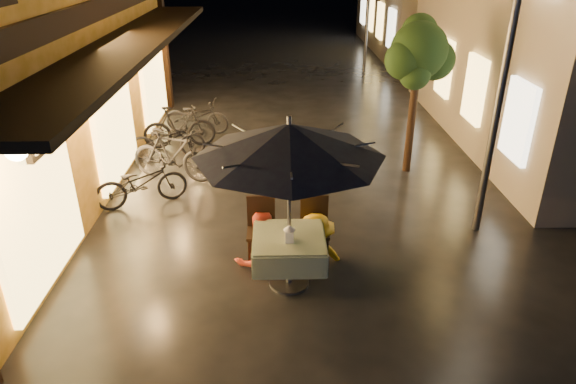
{
  "coord_description": "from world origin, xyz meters",
  "views": [
    {
      "loc": [
        -0.35,
        -5.44,
        4.33
      ],
      "look_at": [
        -0.19,
        1.13,
        1.15
      ],
      "focal_mm": 32.0,
      "sensor_mm": 36.0,
      "label": 1
    }
  ],
  "objects_px": {
    "table_lantern": "(289,233)",
    "person_orange": "(259,215)",
    "bicycle_0": "(141,183)",
    "patio_umbrella": "(289,140)",
    "cafe_table": "(289,248)",
    "streetlamp_near": "(508,53)",
    "person_yellow": "(316,217)"
  },
  "relations": [
    {
      "from": "bicycle_0",
      "to": "patio_umbrella",
      "type": "bearing_deg",
      "value": -156.87
    },
    {
      "from": "streetlamp_near",
      "to": "patio_umbrella",
      "type": "bearing_deg",
      "value": -155.24
    },
    {
      "from": "person_yellow",
      "to": "bicycle_0",
      "type": "xyz_separation_m",
      "value": [
        -3.03,
        1.98,
        -0.34
      ]
    },
    {
      "from": "cafe_table",
      "to": "bicycle_0",
      "type": "relative_size",
      "value": 0.6
    },
    {
      "from": "cafe_table",
      "to": "bicycle_0",
      "type": "bearing_deg",
      "value": 136.09
    },
    {
      "from": "person_orange",
      "to": "person_yellow",
      "type": "xyz_separation_m",
      "value": [
        0.83,
        -0.03,
        -0.03
      ]
    },
    {
      "from": "streetlamp_near",
      "to": "bicycle_0",
      "type": "height_order",
      "value": "streetlamp_near"
    },
    {
      "from": "table_lantern",
      "to": "person_yellow",
      "type": "xyz_separation_m",
      "value": [
        0.41,
        0.68,
        -0.14
      ]
    },
    {
      "from": "streetlamp_near",
      "to": "person_orange",
      "type": "distance_m",
      "value": 4.28
    },
    {
      "from": "table_lantern",
      "to": "person_orange",
      "type": "relative_size",
      "value": 0.15
    },
    {
      "from": "streetlamp_near",
      "to": "cafe_table",
      "type": "height_order",
      "value": "streetlamp_near"
    },
    {
      "from": "person_yellow",
      "to": "table_lantern",
      "type": "bearing_deg",
      "value": 39.77
    },
    {
      "from": "streetlamp_near",
      "to": "bicycle_0",
      "type": "relative_size",
      "value": 2.55
    },
    {
      "from": "table_lantern",
      "to": "bicycle_0",
      "type": "distance_m",
      "value": 3.77
    },
    {
      "from": "cafe_table",
      "to": "bicycle_0",
      "type": "xyz_separation_m",
      "value": [
        -2.62,
        2.52,
        -0.15
      ]
    },
    {
      "from": "streetlamp_near",
      "to": "person_yellow",
      "type": "distance_m",
      "value": 3.64
    },
    {
      "from": "streetlamp_near",
      "to": "patio_umbrella",
      "type": "xyz_separation_m",
      "value": [
        -3.19,
        -1.47,
        -0.77
      ]
    },
    {
      "from": "cafe_table",
      "to": "person_orange",
      "type": "distance_m",
      "value": 0.74
    },
    {
      "from": "table_lantern",
      "to": "person_orange",
      "type": "bearing_deg",
      "value": 120.61
    },
    {
      "from": "cafe_table",
      "to": "patio_umbrella",
      "type": "xyz_separation_m",
      "value": [
        0.0,
        -0.0,
        1.56
      ]
    },
    {
      "from": "person_orange",
      "to": "bicycle_0",
      "type": "height_order",
      "value": "person_orange"
    },
    {
      "from": "streetlamp_near",
      "to": "bicycle_0",
      "type": "bearing_deg",
      "value": 169.78
    },
    {
      "from": "person_yellow",
      "to": "bicycle_0",
      "type": "height_order",
      "value": "person_yellow"
    },
    {
      "from": "cafe_table",
      "to": "table_lantern",
      "type": "height_order",
      "value": "table_lantern"
    },
    {
      "from": "streetlamp_near",
      "to": "cafe_table",
      "type": "distance_m",
      "value": 4.22
    },
    {
      "from": "person_orange",
      "to": "person_yellow",
      "type": "bearing_deg",
      "value": 159.74
    },
    {
      "from": "streetlamp_near",
      "to": "person_orange",
      "type": "height_order",
      "value": "streetlamp_near"
    },
    {
      "from": "cafe_table",
      "to": "person_orange",
      "type": "relative_size",
      "value": 0.61
    },
    {
      "from": "patio_umbrella",
      "to": "person_orange",
      "type": "bearing_deg",
      "value": 126.62
    },
    {
      "from": "patio_umbrella",
      "to": "table_lantern",
      "type": "relative_size",
      "value": 9.84
    },
    {
      "from": "patio_umbrella",
      "to": "bicycle_0",
      "type": "xyz_separation_m",
      "value": [
        -2.62,
        2.52,
        -1.71
      ]
    },
    {
      "from": "patio_umbrella",
      "to": "person_orange",
      "type": "distance_m",
      "value": 1.51
    }
  ]
}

